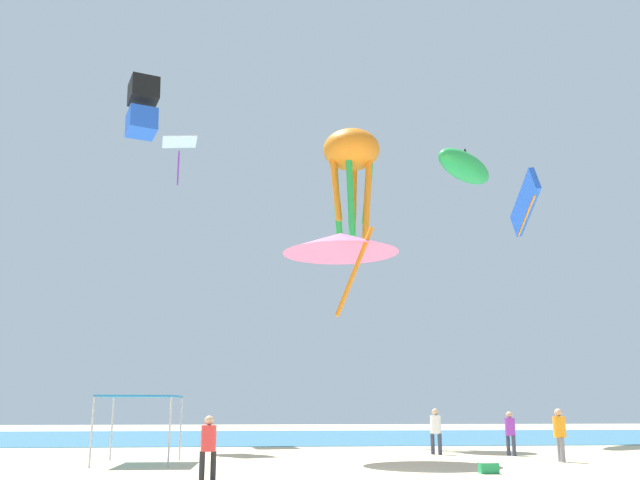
{
  "coord_description": "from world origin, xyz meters",
  "views": [
    {
      "loc": [
        -2.15,
        -21.41,
        2.05
      ],
      "look_at": [
        0.54,
        13.21,
        10.21
      ],
      "focal_mm": 39.37,
      "sensor_mm": 36.0,
      "label": 1
    }
  ],
  "objects_px": {
    "person_far_shore": "(436,427)",
    "kite_diamond_white": "(179,144)",
    "person_rightmost": "(510,430)",
    "kite_parafoil_blue": "(525,204)",
    "canopy_tent": "(141,399)",
    "cooler_box": "(489,468)",
    "kite_inflatable_green": "(465,166)",
    "kite_delta_pink": "(341,243)",
    "person_near_tent": "(560,430)",
    "person_central": "(208,443)",
    "kite_octopus_orange": "(352,157)",
    "kite_box_black": "(143,107)"
  },
  "relations": [
    {
      "from": "person_near_tent",
      "to": "kite_diamond_white",
      "type": "xyz_separation_m",
      "value": [
        -16.52,
        16.16,
        16.93
      ]
    },
    {
      "from": "person_far_shore",
      "to": "canopy_tent",
      "type": "bearing_deg",
      "value": -122.68
    },
    {
      "from": "canopy_tent",
      "to": "kite_octopus_orange",
      "type": "relative_size",
      "value": 0.44
    },
    {
      "from": "canopy_tent",
      "to": "cooler_box",
      "type": "relative_size",
      "value": 5.76
    },
    {
      "from": "cooler_box",
      "to": "kite_box_black",
      "type": "distance_m",
      "value": 27.41
    },
    {
      "from": "kite_diamond_white",
      "to": "kite_inflatable_green",
      "type": "relative_size",
      "value": 0.51
    },
    {
      "from": "kite_delta_pink",
      "to": "kite_box_black",
      "type": "bearing_deg",
      "value": 37.72
    },
    {
      "from": "person_rightmost",
      "to": "kite_delta_pink",
      "type": "height_order",
      "value": "kite_delta_pink"
    },
    {
      "from": "person_near_tent",
      "to": "person_far_shore",
      "type": "xyz_separation_m",
      "value": [
        -3.63,
        4.23,
        -0.01
      ]
    },
    {
      "from": "cooler_box",
      "to": "kite_octopus_orange",
      "type": "xyz_separation_m",
      "value": [
        -2.19,
        15.18,
        15.48
      ]
    },
    {
      "from": "person_rightmost",
      "to": "cooler_box",
      "type": "relative_size",
      "value": 3.1
    },
    {
      "from": "person_far_shore",
      "to": "person_near_tent",
      "type": "bearing_deg",
      "value": -10.2
    },
    {
      "from": "canopy_tent",
      "to": "kite_delta_pink",
      "type": "height_order",
      "value": "kite_delta_pink"
    },
    {
      "from": "person_rightmost",
      "to": "kite_delta_pink",
      "type": "bearing_deg",
      "value": 77.34
    },
    {
      "from": "kite_diamond_white",
      "to": "kite_box_black",
      "type": "xyz_separation_m",
      "value": [
        -1.45,
        -5.12,
        0.2
      ]
    },
    {
      "from": "kite_delta_pink",
      "to": "person_central",
      "type": "bearing_deg",
      "value": 139.88
    },
    {
      "from": "person_near_tent",
      "to": "kite_octopus_orange",
      "type": "relative_size",
      "value": 0.25
    },
    {
      "from": "cooler_box",
      "to": "kite_parafoil_blue",
      "type": "relative_size",
      "value": 0.12
    },
    {
      "from": "person_far_shore",
      "to": "kite_inflatable_green",
      "type": "xyz_separation_m",
      "value": [
        4.93,
        10.38,
        15.4
      ]
    },
    {
      "from": "canopy_tent",
      "to": "kite_delta_pink",
      "type": "relative_size",
      "value": 0.61
    },
    {
      "from": "canopy_tent",
      "to": "kite_octopus_orange",
      "type": "xyz_separation_m",
      "value": [
        9.12,
        10.65,
        13.41
      ]
    },
    {
      "from": "person_central",
      "to": "kite_diamond_white",
      "type": "relative_size",
      "value": 0.59
    },
    {
      "from": "person_far_shore",
      "to": "kite_diamond_white",
      "type": "height_order",
      "value": "kite_diamond_white"
    },
    {
      "from": "cooler_box",
      "to": "kite_inflatable_green",
      "type": "bearing_deg",
      "value": 74.07
    },
    {
      "from": "canopy_tent",
      "to": "person_near_tent",
      "type": "height_order",
      "value": "canopy_tent"
    },
    {
      "from": "person_central",
      "to": "person_rightmost",
      "type": "bearing_deg",
      "value": 21.16
    },
    {
      "from": "kite_inflatable_green",
      "to": "person_far_shore",
      "type": "bearing_deg",
      "value": -162.58
    },
    {
      "from": "canopy_tent",
      "to": "kite_parafoil_blue",
      "type": "bearing_deg",
      "value": 26.25
    },
    {
      "from": "person_rightmost",
      "to": "kite_diamond_white",
      "type": "distance_m",
      "value": 26.56
    },
    {
      "from": "kite_inflatable_green",
      "to": "kite_delta_pink",
      "type": "relative_size",
      "value": 1.08
    },
    {
      "from": "person_near_tent",
      "to": "kite_parafoil_blue",
      "type": "height_order",
      "value": "kite_parafoil_blue"
    },
    {
      "from": "kite_box_black",
      "to": "person_near_tent",
      "type": "bearing_deg",
      "value": -52.58
    },
    {
      "from": "kite_parafoil_blue",
      "to": "kite_box_black",
      "type": "relative_size",
      "value": 1.37
    },
    {
      "from": "person_rightmost",
      "to": "person_far_shore",
      "type": "height_order",
      "value": "person_far_shore"
    },
    {
      "from": "kite_diamond_white",
      "to": "kite_parafoil_blue",
      "type": "distance_m",
      "value": 21.34
    },
    {
      "from": "person_rightmost",
      "to": "kite_parafoil_blue",
      "type": "xyz_separation_m",
      "value": [
        3.72,
        6.17,
        11.57
      ]
    },
    {
      "from": "kite_inflatable_green",
      "to": "kite_box_black",
      "type": "xyz_separation_m",
      "value": [
        -19.27,
        -3.56,
        1.74
      ]
    },
    {
      "from": "canopy_tent",
      "to": "person_central",
      "type": "distance_m",
      "value": 7.01
    },
    {
      "from": "cooler_box",
      "to": "person_central",
      "type": "bearing_deg",
      "value": -168.47
    },
    {
      "from": "canopy_tent",
      "to": "person_rightmost",
      "type": "bearing_deg",
      "value": 11.12
    },
    {
      "from": "kite_inflatable_green",
      "to": "kite_octopus_orange",
      "type": "bearing_deg",
      "value": 158.22
    },
    {
      "from": "kite_parafoil_blue",
      "to": "kite_box_black",
      "type": "bearing_deg",
      "value": 90.79
    },
    {
      "from": "person_far_shore",
      "to": "kite_delta_pink",
      "type": "distance_m",
      "value": 8.89
    },
    {
      "from": "kite_parafoil_blue",
      "to": "kite_box_black",
      "type": "height_order",
      "value": "kite_box_black"
    },
    {
      "from": "cooler_box",
      "to": "person_near_tent",
      "type": "bearing_deg",
      "value": 45.71
    },
    {
      "from": "canopy_tent",
      "to": "person_central",
      "type": "height_order",
      "value": "canopy_tent"
    },
    {
      "from": "cooler_box",
      "to": "kite_octopus_orange",
      "type": "distance_m",
      "value": 21.79
    },
    {
      "from": "person_rightmost",
      "to": "kite_box_black",
      "type": "height_order",
      "value": "kite_box_black"
    },
    {
      "from": "person_near_tent",
      "to": "person_central",
      "type": "height_order",
      "value": "person_near_tent"
    },
    {
      "from": "person_near_tent",
      "to": "kite_inflatable_green",
      "type": "relative_size",
      "value": 0.33
    }
  ]
}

